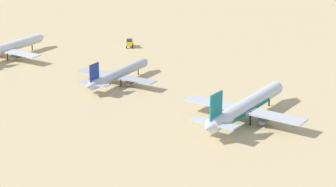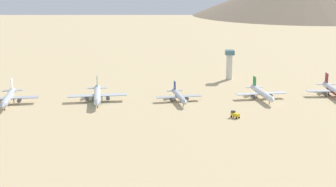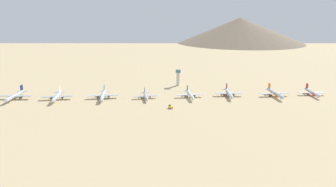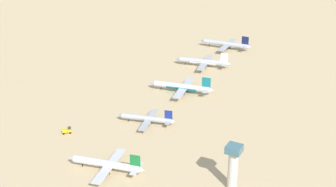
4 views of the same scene
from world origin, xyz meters
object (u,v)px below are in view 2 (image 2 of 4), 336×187
at_px(parked_jet_2, 97,95).
at_px(parked_jet_5, 334,90).
at_px(parked_jet_4, 262,93).
at_px(control_tower, 229,63).
at_px(parked_jet_1, 8,98).
at_px(parked_jet_3, 179,96).
at_px(service_truck, 235,114).

relative_size(parked_jet_2, parked_jet_5, 1.06).
bearing_deg(parked_jet_2, parked_jet_4, 95.20).
distance_m(parked_jet_2, control_tower, 118.02).
distance_m(parked_jet_1, parked_jet_2, 56.57).
distance_m(parked_jet_3, parked_jet_5, 106.94).
xyz_separation_m(parked_jet_2, service_truck, (34.44, 86.08, -2.49)).
relative_size(parked_jet_2, service_truck, 8.59).
bearing_deg(control_tower, parked_jet_3, -29.58).
bearing_deg(parked_jet_2, parked_jet_5, 96.24).
bearing_deg(service_truck, parked_jet_1, -100.69).
height_order(parked_jet_1, parked_jet_4, parked_jet_1).
bearing_deg(parked_jet_1, control_tower, 118.02).
xyz_separation_m(parked_jet_3, service_truck, (36.31, 32.56, -1.54)).
bearing_deg(service_truck, control_tower, 176.15).
bearing_deg(parked_jet_4, parked_jet_5, 98.49).
bearing_deg(service_truck, parked_jet_2, -111.81).
bearing_deg(parked_jet_4, parked_jet_2, -84.80).
distance_m(parked_jet_1, control_tower, 169.35).
bearing_deg(control_tower, service_truck, -3.85).
height_order(parked_jet_4, parked_jet_5, parked_jet_5).
xyz_separation_m(parked_jet_3, parked_jet_4, (-8.04, 55.45, 0.49)).
relative_size(parked_jet_2, parked_jet_3, 1.29).
height_order(parked_jet_1, control_tower, control_tower).
height_order(parked_jet_4, service_truck, parked_jet_4).
xyz_separation_m(service_truck, control_tower, (-106.26, 7.16, 11.25)).
height_order(parked_jet_2, parked_jet_3, parked_jet_2).
relative_size(parked_jet_5, control_tower, 1.91).
distance_m(parked_jet_2, parked_jet_4, 109.43).
relative_size(parked_jet_1, parked_jet_5, 1.02).
distance_m(parked_jet_5, service_truck, 89.78).
xyz_separation_m(parked_jet_5, service_truck, (51.87, -73.24, -2.23)).
bearing_deg(parked_jet_2, parked_jet_1, -82.26).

